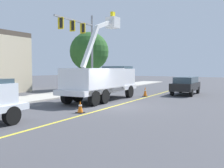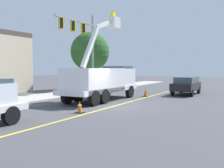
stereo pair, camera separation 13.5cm
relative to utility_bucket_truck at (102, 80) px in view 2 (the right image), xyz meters
name	(u,v)px [view 2 (the right image)]	position (x,y,z in m)	size (l,w,h in m)	color
ground	(113,106)	(-2.21, -2.58, -1.62)	(120.00, 120.00, 0.00)	#47474C
sidewalk_far_side	(28,99)	(-3.06, 5.17, -1.56)	(60.00, 3.60, 0.12)	#B2ADA3
lane_centre_stripe	(113,106)	(-2.21, -2.58, -1.61)	(50.00, 0.16, 0.01)	yellow
utility_bucket_truck	(102,80)	(0.00, 0.00, 0.00)	(8.42, 3.38, 7.20)	white
passing_minivan	(186,84)	(8.06, -3.94, -0.64)	(4.98, 2.41, 1.69)	black
traffic_cone_mid_front	(80,107)	(-5.36, -2.44, -1.28)	(0.40, 0.40, 0.69)	black
traffic_cone_mid_rear	(146,92)	(4.35, -1.52, -1.19)	(0.40, 0.40, 0.88)	black
traffic_signal_mast	(83,38)	(3.16, 4.83, 3.85)	(5.93, 0.94, 7.96)	gray
street_tree_right	(90,52)	(7.70, 7.66, 2.86)	(4.61, 4.61, 6.80)	brown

